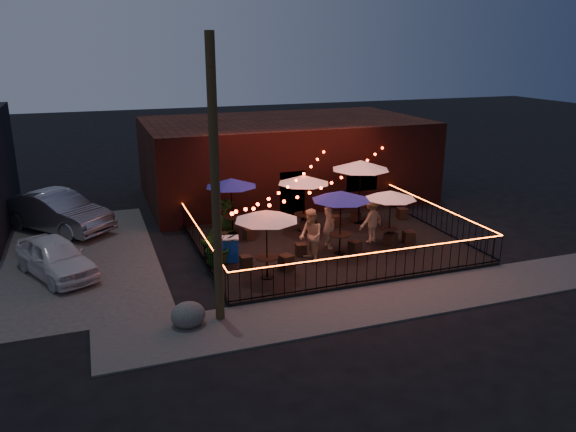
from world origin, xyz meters
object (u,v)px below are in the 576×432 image
object	(u,v)px
boulder	(188,315)
cafe_table_1	(231,183)
cafe_table_3	(304,180)
cooler	(229,249)
cafe_table_5	(361,166)
cafe_table_2	(341,196)
cafe_table_4	(391,195)
cafe_table_0	(266,216)
utility_pole	(215,186)

from	to	relation	value
boulder	cafe_table_1	bearing A→B (deg)	66.44
cafe_table_3	cooler	bearing A→B (deg)	-148.23
cafe_table_5	boulder	world-z (taller)	cafe_table_5
cafe_table_1	cafe_table_5	size ratio (longest dim) A/B	0.86
cooler	boulder	world-z (taller)	cooler
boulder	cooler	bearing A→B (deg)	61.76
cafe_table_1	cooler	size ratio (longest dim) A/B	2.63
cafe_table_2	cafe_table_4	world-z (taller)	cafe_table_2
cafe_table_0	cafe_table_3	xyz separation A→B (m)	(2.95, 4.24, 0.03)
cafe_table_1	cafe_table_4	bearing A→B (deg)	-32.11
cafe_table_2	cafe_table_3	distance (m)	2.97
cafe_table_2	cafe_table_4	bearing A→B (deg)	5.87
cafe_table_0	cafe_table_3	bearing A→B (deg)	55.15
cafe_table_1	cooler	bearing A→B (deg)	-106.48
cooler	cafe_table_4	bearing A→B (deg)	9.04
cafe_table_5	cooler	world-z (taller)	cafe_table_5
cafe_table_2	cafe_table_4	distance (m)	2.23
cafe_table_4	cooler	bearing A→B (deg)	176.42
cafe_table_0	cooler	size ratio (longest dim) A/B	2.60
cafe_table_1	cafe_table_3	size ratio (longest dim) A/B	1.00
cafe_table_4	cafe_table_5	distance (m)	3.03
cafe_table_0	cafe_table_1	distance (m)	4.90
utility_pole	cafe_table_3	xyz separation A→B (m)	(5.06, 6.37, -1.66)
cafe_table_5	boulder	bearing A→B (deg)	-142.28
cafe_table_4	cooler	distance (m)	6.48
cafe_table_0	boulder	distance (m)	4.27
utility_pole	cafe_table_1	distance (m)	7.55
boulder	cafe_table_4	bearing A→B (deg)	23.84
cafe_table_4	cafe_table_2	bearing A→B (deg)	-174.13
cafe_table_1	cafe_table_0	bearing A→B (deg)	-90.74
cafe_table_3	cafe_table_4	size ratio (longest dim) A/B	1.10
cafe_table_0	boulder	world-z (taller)	cafe_table_0
cafe_table_3	boulder	xyz separation A→B (m)	(-6.01, -6.50, -1.97)
cafe_table_0	cafe_table_5	xyz separation A→B (m)	(5.66, 4.49, 0.38)
utility_pole	cafe_table_0	xyz separation A→B (m)	(2.11, 2.13, -1.69)
utility_pole	cafe_table_5	world-z (taller)	utility_pole
cafe_table_1	boulder	size ratio (longest dim) A/B	2.55
utility_pole	cafe_table_3	distance (m)	8.30
cafe_table_1	boulder	xyz separation A→B (m)	(-3.12, -7.15, -1.92)
cafe_table_4	cafe_table_1	bearing A→B (deg)	147.89
utility_pole	cafe_table_4	xyz separation A→B (m)	(7.57, 3.64, -1.86)
boulder	cafe_table_2	bearing A→B (deg)	29.25
cafe_table_5	boulder	distance (m)	11.27
cafe_table_4	cafe_table_5	xyz separation A→B (m)	(0.20, 2.98, 0.55)
utility_pole	cafe_table_3	world-z (taller)	utility_pole
cooler	utility_pole	bearing A→B (deg)	-95.06
utility_pole	cafe_table_2	size ratio (longest dim) A/B	3.30
utility_pole	cafe_table_1	world-z (taller)	utility_pole
cafe_table_4	cooler	world-z (taller)	cafe_table_4
cafe_table_1	cafe_table_3	bearing A→B (deg)	-12.83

